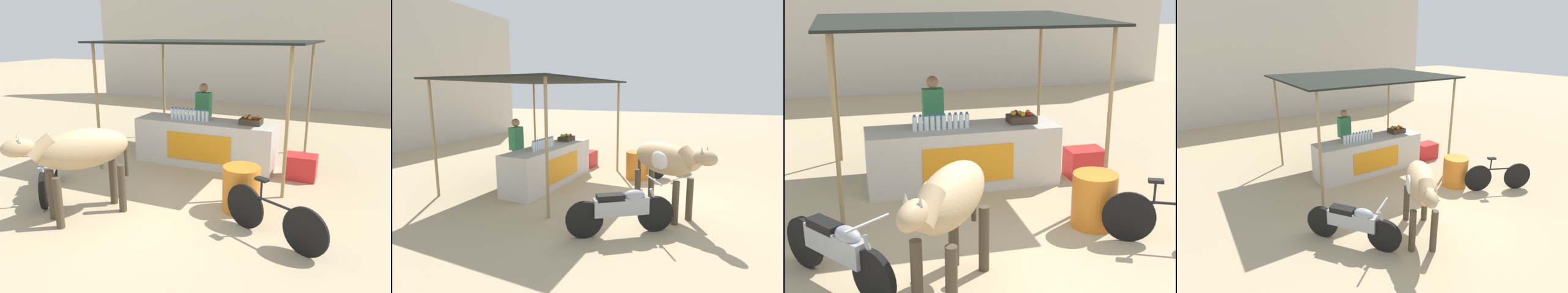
{
  "view_description": "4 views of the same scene",
  "coord_description": "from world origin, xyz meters",
  "views": [
    {
      "loc": [
        2.88,
        -5.13,
        2.72
      ],
      "look_at": [
        0.44,
        0.64,
        0.87
      ],
      "focal_mm": 35.0,
      "sensor_mm": 36.0,
      "label": 1
    },
    {
      "loc": [
        -6.39,
        -1.84,
        2.28
      ],
      "look_at": [
        0.14,
        1.2,
        1.0
      ],
      "focal_mm": 28.0,
      "sensor_mm": 36.0,
      "label": 2
    },
    {
      "loc": [
        -1.74,
        -5.78,
        3.17
      ],
      "look_at": [
        0.1,
        1.51,
        0.84
      ],
      "focal_mm": 50.0,
      "sensor_mm": 36.0,
      "label": 3
    },
    {
      "loc": [
        -4.15,
        -4.44,
        3.44
      ],
      "look_at": [
        -0.39,
        1.4,
        1.04
      ],
      "focal_mm": 28.0,
      "sensor_mm": 36.0,
      "label": 4
    }
  ],
  "objects": [
    {
      "name": "fruit_crate",
      "position": [
        0.97,
        2.25,
        1.03
      ],
      "size": [
        0.44,
        0.32,
        0.18
      ],
      "color": "#3F3326",
      "rests_on": "stall_counter"
    },
    {
      "name": "motorcycle_parked",
      "position": [
        -1.94,
        -0.38,
        0.43
      ],
      "size": [
        1.13,
        1.5,
        0.9
      ],
      "color": "black",
      "rests_on": "ground"
    },
    {
      "name": "vendor_behind_counter",
      "position": [
        -0.34,
        2.95,
        0.85
      ],
      "size": [
        0.34,
        0.22,
        1.65
      ],
      "color": "#383842",
      "rests_on": "ground"
    },
    {
      "name": "stall_awning",
      "position": [
        0.0,
        2.5,
        2.49
      ],
      "size": [
        4.2,
        3.2,
        2.59
      ],
      "color": "black",
      "rests_on": "ground"
    },
    {
      "name": "bicycle_leaning",
      "position": [
        2.02,
        -0.43,
        0.35
      ],
      "size": [
        1.52,
        0.75,
        0.85
      ],
      "color": "black",
      "rests_on": "ground"
    },
    {
      "name": "water_barrel",
      "position": [
        1.36,
        0.31,
        0.37
      ],
      "size": [
        0.59,
        0.59,
        0.73
      ],
      "primitive_type": "cylinder",
      "color": "orange",
      "rests_on": "ground"
    },
    {
      "name": "building_wall_far",
      "position": [
        0.0,
        10.0,
        3.15
      ],
      "size": [
        16.0,
        0.5,
        6.29
      ],
      "primitive_type": "cube",
      "color": "beige",
      "rests_on": "ground"
    },
    {
      "name": "cow",
      "position": [
        -0.81,
        -0.83,
        1.03
      ],
      "size": [
        1.3,
        1.72,
        1.44
      ],
      "color": "tan",
      "rests_on": "ground"
    },
    {
      "name": "stall_counter",
      "position": [
        0.0,
        2.2,
        0.48
      ],
      "size": [
        3.0,
        0.82,
        0.96
      ],
      "color": "beige",
      "rests_on": "ground"
    },
    {
      "name": "water_bottle_row",
      "position": [
        -0.35,
        2.15,
        1.07
      ],
      "size": [
        0.88,
        0.07,
        0.25
      ],
      "color": "silver",
      "rests_on": "stall_counter"
    },
    {
      "name": "ground_plane",
      "position": [
        0.0,
        0.0,
        0.0
      ],
      "size": [
        60.0,
        60.0,
        0.0
      ],
      "primitive_type": "plane",
      "color": "tan"
    },
    {
      "name": "cooler_box",
      "position": [
        2.04,
        2.1,
        0.24
      ],
      "size": [
        0.6,
        0.44,
        0.48
      ],
      "primitive_type": "cube",
      "color": "red",
      "rests_on": "ground"
    }
  ]
}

